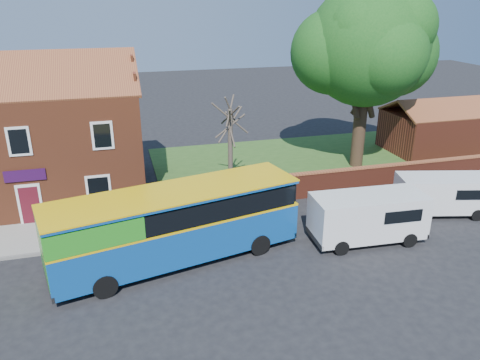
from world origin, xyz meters
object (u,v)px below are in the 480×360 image
object	(u,v)px
bus	(168,224)
large_tree	(367,49)
van_far	(444,193)
van_near	(368,216)

from	to	relation	value
bus	large_tree	world-z (taller)	large_tree
large_tree	van_far	bearing A→B (deg)	-85.70
van_far	large_tree	bearing A→B (deg)	108.40
van_far	large_tree	distance (m)	11.01
bus	van_near	bearing A→B (deg)	-15.85
bus	van_far	bearing A→B (deg)	-8.36
van_near	large_tree	size ratio (longest dim) A/B	0.46
bus	van_near	distance (m)	9.68
van_near	large_tree	xyz separation A→B (m)	(4.95, 10.28, 6.72)
van_far	van_near	bearing A→B (deg)	-149.06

